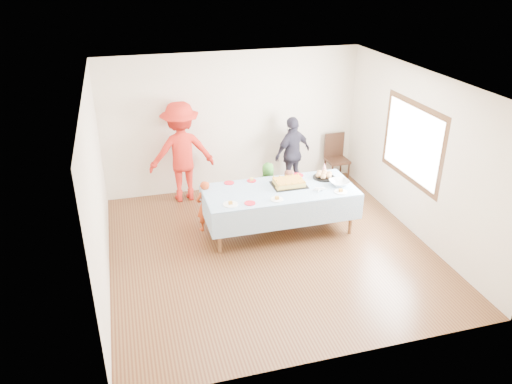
# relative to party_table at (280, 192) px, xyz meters

# --- Properties ---
(ground) EXTENTS (5.00, 5.00, 0.00)m
(ground) POSITION_rel_party_table_xyz_m (-0.32, -0.52, -0.72)
(ground) COLOR #4C2715
(ground) RESTS_ON ground
(room_walls) EXTENTS (5.04, 5.04, 2.72)m
(room_walls) POSITION_rel_party_table_xyz_m (-0.27, -0.52, 1.05)
(room_walls) COLOR beige
(room_walls) RESTS_ON ground
(party_table) EXTENTS (2.50, 1.10, 0.78)m
(party_table) POSITION_rel_party_table_xyz_m (0.00, 0.00, 0.00)
(party_table) COLOR brown
(party_table) RESTS_ON ground
(birthday_cake) EXTENTS (0.56, 0.43, 0.10)m
(birthday_cake) POSITION_rel_party_table_xyz_m (0.19, 0.11, 0.10)
(birthday_cake) COLOR black
(birthday_cake) RESTS_ON party_table
(rolls_tray) EXTENTS (0.38, 0.38, 0.12)m
(rolls_tray) POSITION_rel_party_table_xyz_m (0.87, 0.23, 0.10)
(rolls_tray) COLOR black
(rolls_tray) RESTS_ON party_table
(punch_bowl) EXTENTS (0.33, 0.33, 0.08)m
(punch_bowl) POSITION_rel_party_table_xyz_m (1.01, -0.11, 0.10)
(punch_bowl) COLOR silver
(punch_bowl) RESTS_ON party_table
(party_hat) EXTENTS (0.11, 0.11, 0.19)m
(party_hat) POSITION_rel_party_table_xyz_m (0.96, 0.44, 0.15)
(party_hat) COLOR silver
(party_hat) RESTS_ON party_table
(fork_pile) EXTENTS (0.24, 0.18, 0.07)m
(fork_pile) POSITION_rel_party_table_xyz_m (0.59, -0.23, 0.09)
(fork_pile) COLOR white
(fork_pile) RESTS_ON party_table
(plate_red_far_a) EXTENTS (0.17, 0.17, 0.01)m
(plate_red_far_a) POSITION_rel_party_table_xyz_m (-0.76, 0.46, 0.06)
(plate_red_far_a) COLOR red
(plate_red_far_a) RESTS_ON party_table
(plate_red_far_b) EXTENTS (0.16, 0.16, 0.01)m
(plate_red_far_b) POSITION_rel_party_table_xyz_m (-0.37, 0.44, 0.06)
(plate_red_far_b) COLOR red
(plate_red_far_b) RESTS_ON party_table
(plate_red_far_c) EXTENTS (0.19, 0.19, 0.01)m
(plate_red_far_c) POSITION_rel_party_table_xyz_m (0.14, 0.36, 0.06)
(plate_red_far_c) COLOR red
(plate_red_far_c) RESTS_ON party_table
(plate_red_far_d) EXTENTS (0.20, 0.20, 0.01)m
(plate_red_far_d) POSITION_rel_party_table_xyz_m (0.47, 0.45, 0.06)
(plate_red_far_d) COLOR red
(plate_red_far_d) RESTS_ON party_table
(plate_red_near) EXTENTS (0.18, 0.18, 0.01)m
(plate_red_near) POSITION_rel_party_table_xyz_m (-0.61, -0.37, 0.06)
(plate_red_near) COLOR red
(plate_red_near) RESTS_ON party_table
(plate_white_left) EXTENTS (0.24, 0.24, 0.01)m
(plate_white_left) POSITION_rel_party_table_xyz_m (-0.91, -0.33, 0.06)
(plate_white_left) COLOR white
(plate_white_left) RESTS_ON party_table
(plate_white_mid) EXTENTS (0.21, 0.21, 0.01)m
(plate_white_mid) POSITION_rel_party_table_xyz_m (-0.17, -0.36, 0.06)
(plate_white_mid) COLOR white
(plate_white_mid) RESTS_ON party_table
(plate_white_right) EXTENTS (0.22, 0.22, 0.01)m
(plate_white_right) POSITION_rel_party_table_xyz_m (0.92, -0.37, 0.06)
(plate_white_right) COLOR white
(plate_white_right) RESTS_ON party_table
(dining_chair) EXTENTS (0.44, 0.44, 0.99)m
(dining_chair) POSITION_rel_party_table_xyz_m (1.78, 1.73, -0.18)
(dining_chair) COLOR black
(dining_chair) RESTS_ON ground
(toddler_left) EXTENTS (0.39, 0.33, 0.90)m
(toddler_left) POSITION_rel_party_table_xyz_m (-1.20, 0.38, -0.27)
(toddler_left) COLOR #BA3F17
(toddler_left) RESTS_ON ground
(toddler_mid) EXTENTS (0.46, 0.33, 0.90)m
(toddler_mid) POSITION_rel_party_table_xyz_m (0.05, 0.85, -0.28)
(toddler_mid) COLOR #367B29
(toddler_mid) RESTS_ON ground
(toddler_right) EXTENTS (0.48, 0.39, 0.94)m
(toddler_right) POSITION_rel_party_table_xyz_m (0.26, 0.38, -0.26)
(toddler_right) COLOR #B56754
(toddler_right) RESTS_ON ground
(adult_left) EXTENTS (1.27, 0.78, 1.91)m
(adult_left) POSITION_rel_party_table_xyz_m (-1.38, 1.68, 0.23)
(adult_left) COLOR red
(adult_left) RESTS_ON ground
(adult_right) EXTENTS (0.94, 0.69, 1.49)m
(adult_right) POSITION_rel_party_table_xyz_m (0.77, 1.57, 0.02)
(adult_right) COLOR #2C2939
(adult_right) RESTS_ON ground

